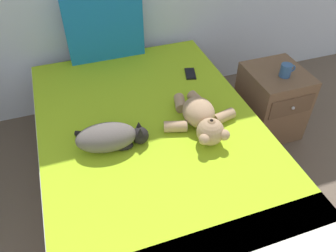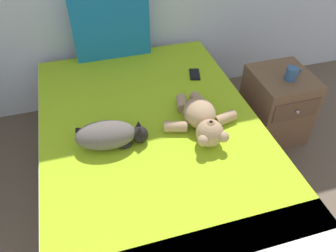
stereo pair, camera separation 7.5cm
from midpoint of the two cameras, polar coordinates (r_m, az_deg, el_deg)
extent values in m
cube|color=brown|center=(2.30, -1.27, -7.81)|extent=(1.39, 2.08, 0.28)
cube|color=white|center=(2.12, -1.37, -3.41)|extent=(1.34, 2.02, 0.22)
cube|color=#9EC61E|center=(2.08, -1.87, 0.09)|extent=(1.33, 1.87, 0.02)
cube|color=#1972AD|center=(2.68, -8.84, 16.44)|extent=(0.58, 0.11, 0.50)
ellipsoid|color=#59514C|center=(1.92, -9.42, -1.56)|extent=(0.36, 0.23, 0.15)
sphere|color=black|center=(1.94, -3.74, -1.46)|extent=(0.10, 0.10, 0.10)
cone|color=black|center=(1.92, -3.92, 0.35)|extent=(0.04, 0.04, 0.04)
cone|color=black|center=(1.88, -3.72, -0.75)|extent=(0.04, 0.04, 0.04)
cylinder|color=black|center=(2.05, -12.22, -0.98)|extent=(0.16, 0.10, 0.03)
ellipsoid|color=black|center=(1.92, -6.42, -3.16)|extent=(0.11, 0.07, 0.04)
ellipsoid|color=tan|center=(2.04, 6.37, 2.18)|extent=(0.20, 0.24, 0.16)
sphere|color=tan|center=(1.92, 8.19, -1.22)|extent=(0.16, 0.16, 0.16)
sphere|color=#8E6B49|center=(1.88, 8.34, -0.01)|extent=(0.06, 0.06, 0.06)
sphere|color=black|center=(1.86, 8.42, 0.61)|extent=(0.02, 0.02, 0.02)
sphere|color=tan|center=(1.89, 10.49, -1.83)|extent=(0.06, 0.06, 0.06)
sphere|color=tan|center=(1.86, 7.10, -2.49)|extent=(0.06, 0.06, 0.06)
cylinder|color=tan|center=(2.10, 10.64, 1.30)|extent=(0.15, 0.10, 0.07)
cylinder|color=tan|center=(2.22, 6.19, 4.28)|extent=(0.09, 0.14, 0.07)
cylinder|color=tan|center=(2.01, 2.36, -0.15)|extent=(0.15, 0.10, 0.07)
cylinder|color=tan|center=(2.18, 3.34, 3.84)|extent=(0.10, 0.14, 0.07)
cube|color=black|center=(2.52, 5.39, 8.69)|extent=(0.11, 0.16, 0.01)
cube|color=black|center=(2.52, 5.40, 8.79)|extent=(0.09, 0.14, 0.00)
cube|color=brown|center=(2.77, 18.59, 3.39)|extent=(0.42, 0.45, 0.55)
cube|color=brown|center=(2.56, 21.70, 2.42)|extent=(0.36, 0.01, 0.15)
sphere|color=#B2B2B7|center=(2.55, 21.88, 2.20)|extent=(0.02, 0.02, 0.02)
cylinder|color=#33598C|center=(2.56, 20.93, 8.27)|extent=(0.08, 0.08, 0.09)
torus|color=#33598C|center=(2.59, 21.91, 8.47)|extent=(0.06, 0.01, 0.06)
camera|label=1|loc=(0.04, -88.92, 0.96)|focal=36.02mm
camera|label=2|loc=(0.04, 91.08, -0.96)|focal=36.02mm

